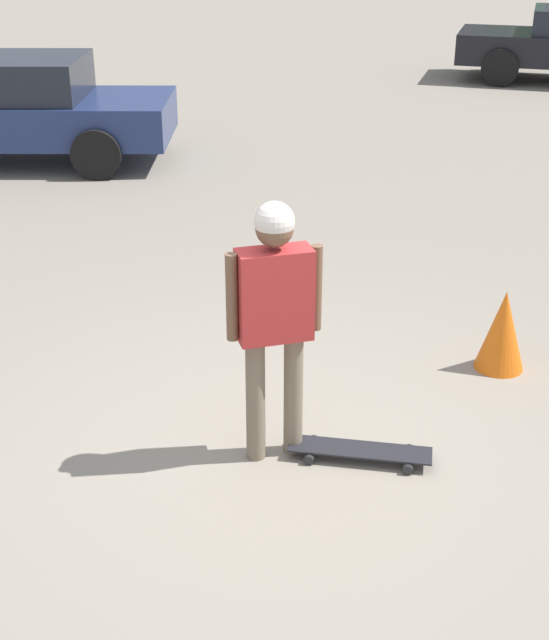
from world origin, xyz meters
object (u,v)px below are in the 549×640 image
at_px(person, 274,304).
at_px(skateboard, 360,450).
at_px(traffic_cone, 503,330).
at_px(car_parked_near, 5,108).

height_order(person, skateboard, person).
bearing_deg(traffic_cone, skateboard, -134.97).
bearing_deg(skateboard, traffic_cone, -123.40).
bearing_deg(person, car_parked_near, 100.93).
distance_m(person, car_parked_near, 8.14).
bearing_deg(car_parked_near, person, 117.33).
distance_m(person, skateboard, 1.15).
height_order(car_parked_near, traffic_cone, car_parked_near).
bearing_deg(car_parked_near, skateboard, 120.46).
bearing_deg(person, traffic_cone, 18.48).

